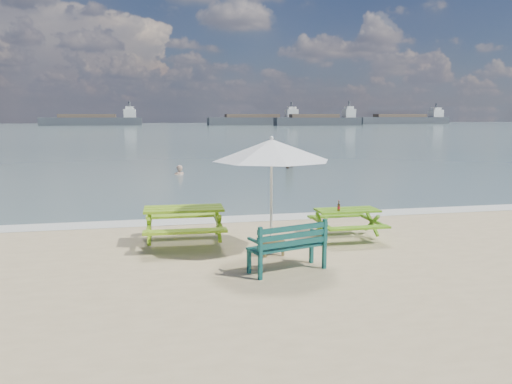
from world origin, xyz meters
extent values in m
plane|color=slate|center=(0.00, 85.00, 0.00)|extent=(300.00, 300.00, 0.00)
cube|color=silver|center=(0.00, 4.60, 0.01)|extent=(22.00, 0.90, 0.01)
cube|color=#7CAB19|center=(-1.93, 2.20, 0.80)|extent=(1.76, 0.87, 0.05)
cube|color=#7CAB19|center=(-1.90, 3.01, 0.48)|extent=(1.75, 0.36, 0.05)
cube|color=#7CAB19|center=(-1.96, 1.38, 0.48)|extent=(1.75, 0.36, 0.05)
cube|color=#7CAB19|center=(-1.93, 2.20, 0.37)|extent=(1.66, 1.03, 0.74)
cube|color=#5A9516|center=(1.84, 1.97, 0.67)|extent=(1.44, 0.68, 0.05)
cube|color=#5A9516|center=(1.84, 2.64, 0.40)|extent=(1.44, 0.25, 0.05)
cube|color=#5A9516|center=(1.84, 1.29, 0.40)|extent=(1.44, 0.25, 0.05)
cube|color=#5A9516|center=(1.84, 1.97, 0.31)|extent=(1.35, 0.81, 0.61)
cube|color=#104441|center=(-0.20, -0.14, 0.46)|extent=(1.54, 0.84, 0.04)
cube|color=#104441|center=(-0.13, -0.36, 0.72)|extent=(1.43, 0.46, 0.38)
cube|color=#104441|center=(-0.20, -0.14, 0.23)|extent=(1.46, 0.88, 0.46)
cube|color=brown|center=(-0.22, 1.00, 0.29)|extent=(0.52, 0.52, 0.05)
cube|color=brown|center=(-0.22, 1.00, 0.13)|extent=(0.45, 0.45, 0.27)
cylinder|color=silver|center=(-0.22, 1.00, 1.16)|extent=(0.05, 0.05, 2.31)
cone|color=white|center=(-0.22, 1.00, 2.17)|extent=(2.58, 2.58, 0.43)
cylinder|color=brown|center=(1.57, 1.83, 0.76)|extent=(0.06, 0.06, 0.14)
cylinder|color=brown|center=(1.57, 1.83, 0.90)|extent=(0.02, 0.02, 0.07)
cylinder|color=red|center=(1.57, 1.83, 0.76)|extent=(0.06, 0.06, 0.06)
imported|color=tan|center=(-1.32, 15.57, -0.39)|extent=(0.69, 0.54, 1.68)
cylinder|color=black|center=(4.55, 17.05, 0.51)|extent=(0.20, 0.20, 1.42)
cylinder|color=black|center=(4.95, 17.65, 0.40)|extent=(0.17, 0.17, 1.20)
cube|color=#3B3F46|center=(25.32, 124.67, 1.00)|extent=(26.41, 4.94, 2.20)
cube|color=silver|center=(35.30, 125.03, 3.20)|extent=(3.26, 3.11, 2.20)
cube|color=#3B3F46|center=(39.90, 116.24, 1.00)|extent=(22.84, 4.25, 2.20)
cube|color=silver|center=(48.56, 116.34, 3.20)|extent=(2.77, 3.03, 2.20)
cube|color=#3B3F46|center=(73.03, 132.49, 1.00)|extent=(30.82, 7.63, 2.20)
cube|color=silver|center=(84.56, 133.87, 3.20)|extent=(4.00, 3.42, 2.20)
cube|color=#3B3F46|center=(-17.92, 129.80, 1.00)|extent=(25.88, 4.06, 2.20)
cube|color=silver|center=(-8.08, 129.78, 3.20)|extent=(3.11, 3.01, 2.20)
camera|label=1|loc=(-2.58, -8.77, 2.87)|focal=35.00mm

